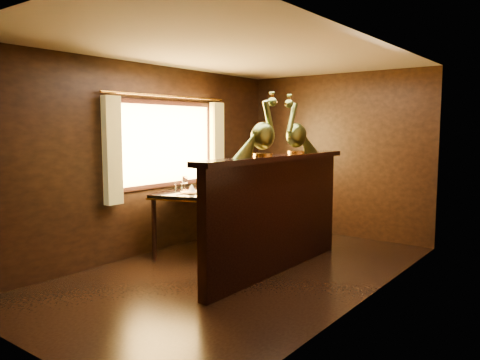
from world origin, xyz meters
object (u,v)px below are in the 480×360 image
(chair_right, at_px, (253,211))
(peacock_right, at_px, (296,124))
(peacock_left, at_px, (263,124))
(dining_table, at_px, (200,195))
(chair_left, at_px, (235,207))

(chair_right, distance_m, peacock_right, 1.16)
(chair_right, relative_size, peacock_right, 1.86)
(peacock_right, bearing_deg, peacock_left, -90.00)
(peacock_right, bearing_deg, dining_table, -171.08)
(chair_right, xyz_separation_m, peacock_right, (0.36, 0.39, 1.03))
(chair_left, height_order, peacock_right, peacock_right)
(chair_right, distance_m, peacock_left, 1.14)
(chair_left, xyz_separation_m, chair_right, (0.39, -0.14, 0.02))
(chair_left, relative_size, peacock_left, 1.80)
(peacock_left, relative_size, peacock_right, 1.01)
(dining_table, height_order, peacock_left, peacock_left)
(dining_table, xyz_separation_m, chair_right, (1.02, -0.17, -0.09))
(chair_left, distance_m, peacock_left, 1.37)
(dining_table, bearing_deg, chair_right, -28.94)
(peacock_left, distance_m, peacock_right, 0.71)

